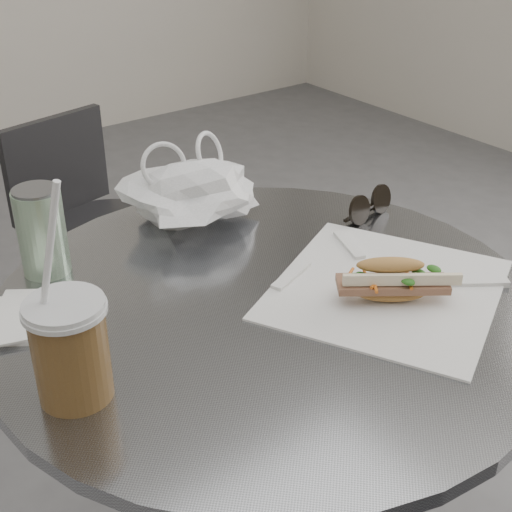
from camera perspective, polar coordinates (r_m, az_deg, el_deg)
cafe_table at (r=1.15m, az=0.80°, el=-14.97°), size 0.76×0.76×0.74m
chair_far at (r=1.93m, az=-12.32°, el=-1.08°), size 0.37×0.40×0.70m
sandwich_paper at (r=1.02m, az=10.38°, el=-2.61°), size 0.41×0.40×0.00m
banh_mi at (r=0.98m, az=10.76°, el=-1.94°), size 0.19×0.17×0.06m
iced_coffee at (r=0.81m, az=-14.64°, el=-7.15°), size 0.09×0.09×0.26m
sunglasses at (r=1.21m, az=9.02°, el=3.93°), size 0.11×0.04×0.05m
plastic_bag at (r=1.16m, az=-4.89°, el=4.86°), size 0.24×0.20×0.11m
napkin_stack at (r=0.98m, az=-16.78°, el=-4.52°), size 0.17×0.17×0.01m
drink_can at (r=1.06m, az=-16.78°, el=1.91°), size 0.07×0.07×0.13m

